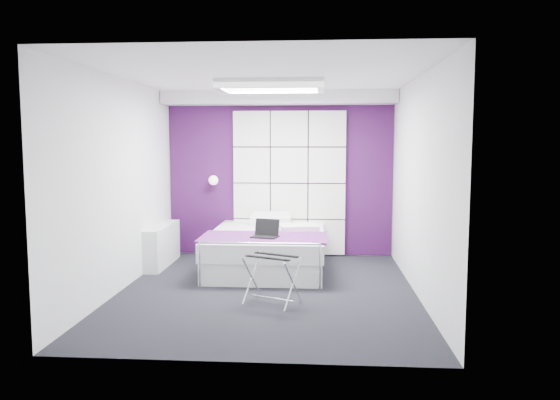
% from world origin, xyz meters
% --- Properties ---
extents(floor, '(4.40, 4.40, 0.00)m').
position_xyz_m(floor, '(0.00, 0.00, 0.00)').
color(floor, black).
rests_on(floor, ground).
extents(ceiling, '(4.40, 4.40, 0.00)m').
position_xyz_m(ceiling, '(0.00, 0.00, 2.60)').
color(ceiling, white).
rests_on(ceiling, wall_back).
extents(wall_back, '(3.60, 0.00, 3.60)m').
position_xyz_m(wall_back, '(0.00, 2.20, 1.30)').
color(wall_back, silver).
rests_on(wall_back, floor).
extents(wall_left, '(0.00, 4.40, 4.40)m').
position_xyz_m(wall_left, '(-1.80, 0.00, 1.30)').
color(wall_left, silver).
rests_on(wall_left, floor).
extents(wall_right, '(0.00, 4.40, 4.40)m').
position_xyz_m(wall_right, '(1.80, 0.00, 1.30)').
color(wall_right, silver).
rests_on(wall_right, floor).
extents(accent_wall, '(3.58, 0.02, 2.58)m').
position_xyz_m(accent_wall, '(0.00, 2.19, 1.30)').
color(accent_wall, '#370E3C').
rests_on(accent_wall, wall_back).
extents(soffit, '(3.58, 0.50, 0.20)m').
position_xyz_m(soffit, '(0.00, 1.95, 2.50)').
color(soffit, silver).
rests_on(soffit, wall_back).
extents(headboard, '(1.80, 0.08, 2.30)m').
position_xyz_m(headboard, '(0.15, 2.14, 1.17)').
color(headboard, white).
rests_on(headboard, wall_back).
extents(skylight, '(1.36, 0.86, 0.12)m').
position_xyz_m(skylight, '(0.00, 0.60, 2.55)').
color(skylight, white).
rests_on(skylight, ceiling).
extents(wall_lamp, '(0.15, 0.15, 0.15)m').
position_xyz_m(wall_lamp, '(-1.05, 2.06, 1.22)').
color(wall_lamp, white).
rests_on(wall_lamp, wall_back).
extents(radiator, '(0.22, 1.20, 0.60)m').
position_xyz_m(radiator, '(-1.69, 1.30, 0.30)').
color(radiator, silver).
rests_on(radiator, floor).
extents(bed, '(1.67, 2.01, 0.71)m').
position_xyz_m(bed, '(-0.11, 1.13, 0.30)').
color(bed, silver).
rests_on(bed, floor).
extents(nightstand, '(0.43, 0.34, 0.05)m').
position_xyz_m(nightstand, '(-0.68, 2.02, 0.53)').
color(nightstand, silver).
rests_on(nightstand, wall_back).
extents(luggage_rack, '(0.55, 0.41, 0.55)m').
position_xyz_m(luggage_rack, '(0.10, -0.51, 0.27)').
color(luggage_rack, silver).
rests_on(luggage_rack, floor).
extents(laptop, '(0.33, 0.24, 0.24)m').
position_xyz_m(laptop, '(-0.08, 0.58, 0.63)').
color(laptop, black).
rests_on(laptop, bed).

